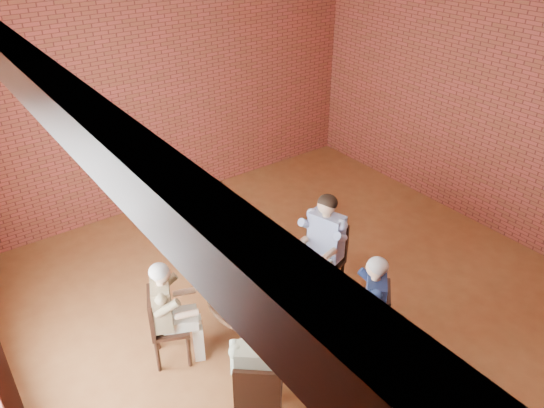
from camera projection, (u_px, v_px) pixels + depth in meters
floor at (317, 316)px, 6.18m from camera, size 7.00×7.00×0.00m
ceiling at (334, 12)px, 4.43m from camera, size 7.00×7.00×0.00m
wall_back at (166, 94)px, 7.73m from camera, size 7.00×0.00×7.00m
wall_right at (511, 117)px, 6.96m from camera, size 0.00×7.00×7.00m
ceiling_beam at (36, 81)px, 3.26m from camera, size 0.22×6.90×0.26m
dining_table at (269, 305)px, 5.56m from camera, size 1.29×1.29×0.75m
chair_a at (326, 254)px, 6.35m from camera, size 0.54×0.54×0.94m
diner_a at (323, 247)px, 6.21m from camera, size 0.78×0.70×1.34m
chair_b at (221, 252)px, 6.44m from camera, size 0.42×0.42×0.88m
diner_b at (223, 246)px, 6.32m from camera, size 0.53×0.62×1.24m
chair_c at (163, 324)px, 5.38m from camera, size 0.49×0.49×0.88m
diner_c at (169, 313)px, 5.33m from camera, size 0.71×0.65×1.22m
chair_d at (259, 396)px, 4.60m from camera, size 0.56×0.56×0.91m
diner_d at (259, 377)px, 4.60m from camera, size 0.77×0.79×1.28m
chair_e at (374, 320)px, 5.42m from camera, size 0.55×0.55×0.90m
diner_e at (368, 309)px, 5.36m from camera, size 0.76×0.77×1.26m
plate_a at (294, 270)px, 5.69m from camera, size 0.26×0.26×0.01m
plate_b at (242, 273)px, 5.65m from camera, size 0.26×0.26×0.01m
plate_c at (235, 304)px, 5.23m from camera, size 0.26×0.26×0.01m
plate_d at (302, 305)px, 5.22m from camera, size 0.26×0.26×0.01m
glass_a at (285, 271)px, 5.58m from camera, size 0.07×0.07×0.14m
glass_b at (265, 272)px, 5.57m from camera, size 0.07×0.07×0.14m
glass_c at (242, 280)px, 5.45m from camera, size 0.07×0.07×0.14m
glass_d at (254, 285)px, 5.38m from camera, size 0.07×0.07×0.14m
glass_e at (259, 300)px, 5.19m from camera, size 0.07×0.07×0.14m
glass_f at (279, 311)px, 5.05m from camera, size 0.07×0.07×0.14m
glass_g at (285, 288)px, 5.34m from camera, size 0.07×0.07×0.14m
smartphone at (307, 279)px, 5.56m from camera, size 0.11×0.16×0.01m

